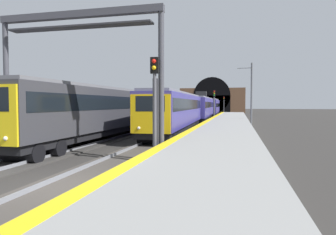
{
  "coord_description": "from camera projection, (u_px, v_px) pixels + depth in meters",
  "views": [
    {
      "loc": [
        -8.65,
        -5.62,
        2.83
      ],
      "look_at": [
        16.23,
        0.25,
        1.63
      ],
      "focal_mm": 31.78,
      "sensor_mm": 36.0,
      "label": 1
    }
  ],
  "objects": [
    {
      "name": "platform_right",
      "position": [
        198.0,
        182.0,
        8.78
      ],
      "size": [
        112.0,
        4.52,
        1.03
      ],
      "primitive_type": "cube",
      "color": "gray",
      "rests_on": "ground_plane"
    },
    {
      "name": "train_main_approaching",
      "position": [
        201.0,
        108.0,
        46.2
      ],
      "size": [
        57.13,
        3.2,
        4.74
      ],
      "rotation": [
        0.0,
        0.0,
        3.17
      ],
      "color": "navy",
      "rests_on": "ground_plane"
    },
    {
      "name": "catenary_mast_near",
      "position": [
        251.0,
        94.0,
        35.29
      ],
      "size": [
        0.22,
        1.8,
        7.66
      ],
      "color": "#595B60",
      "rests_on": "ground_plane"
    },
    {
      "name": "platform_right_edge_strip",
      "position": [
        134.0,
        162.0,
        9.21
      ],
      "size": [
        112.0,
        0.5,
        0.01
      ],
      "primitive_type": "cube",
      "color": "yellow",
      "rests_on": "platform_right"
    },
    {
      "name": "railway_signal_mid",
      "position": [
        214.0,
        102.0,
        48.07
      ],
      "size": [
        0.39,
        0.38,
        5.0
      ],
      "rotation": [
        0.0,
        0.0,
        3.14
      ],
      "color": "#4C4C54",
      "rests_on": "ground_plane"
    },
    {
      "name": "tunnel_portal",
      "position": [
        212.0,
        100.0,
        92.96
      ],
      "size": [
        2.99,
        20.15,
        11.28
      ],
      "color": "brown",
      "rests_on": "ground_plane"
    },
    {
      "name": "railway_signal_far",
      "position": [
        224.0,
        104.0,
        81.05
      ],
      "size": [
        0.39,
        0.38,
        4.75
      ],
      "rotation": [
        0.0,
        0.0,
        3.14
      ],
      "color": "#38383D",
      "rests_on": "ground_plane"
    },
    {
      "name": "track_main_line",
      "position": [
        63.0,
        188.0,
        9.83
      ],
      "size": [
        160.0,
        2.72,
        0.21
      ],
      "color": "#423D38",
      "rests_on": "ground_plane"
    },
    {
      "name": "overhead_signal_gantry",
      "position": [
        78.0,
        48.0,
        15.06
      ],
      "size": [
        0.7,
        8.98,
        7.51
      ],
      "color": "#3F3F47",
      "rests_on": "ground_plane"
    },
    {
      "name": "ground_plane",
      "position": [
        63.0,
        189.0,
        9.83
      ],
      "size": [
        320.0,
        320.0,
        0.0
      ],
      "primitive_type": "plane",
      "color": "#302D2B"
    },
    {
      "name": "train_adjacent_platform",
      "position": [
        166.0,
        107.0,
        43.59
      ],
      "size": [
        63.61,
        3.17,
        4.07
      ],
      "rotation": [
        0.0,
        0.0,
        3.13
      ],
      "color": "#333338",
      "rests_on": "ground_plane"
    },
    {
      "name": "railway_signal_near",
      "position": [
        155.0,
        102.0,
        13.81
      ],
      "size": [
        0.39,
        0.38,
        4.97
      ],
      "rotation": [
        0.0,
        0.0,
        3.14
      ],
      "color": "#4C4C54",
      "rests_on": "ground_plane"
    }
  ]
}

